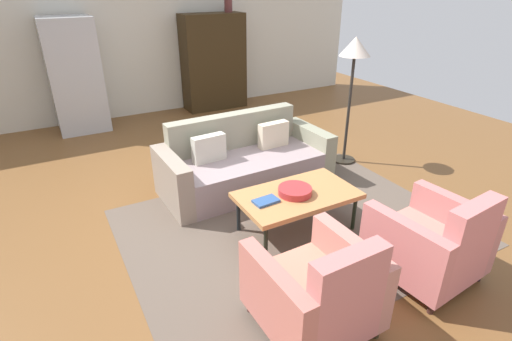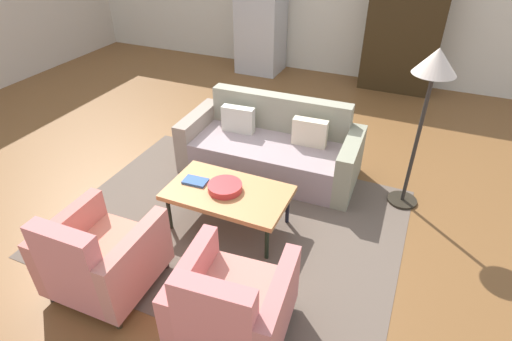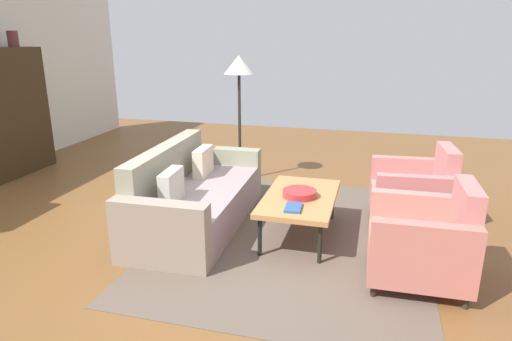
{
  "view_description": "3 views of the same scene",
  "coord_description": "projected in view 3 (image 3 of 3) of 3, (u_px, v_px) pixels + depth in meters",
  "views": [
    {
      "loc": [
        -1.51,
        -3.67,
        2.38
      ],
      "look_at": [
        0.34,
        -0.31,
        0.51
      ],
      "focal_mm": 27.77,
      "sensor_mm": 36.0,
      "label": 1
    },
    {
      "loc": [
        2.06,
        -3.67,
        2.82
      ],
      "look_at": [
        0.75,
        -0.66,
        0.63
      ],
      "focal_mm": 28.69,
      "sensor_mm": 36.0,
      "label": 2
    },
    {
      "loc": [
        -3.7,
        -1.52,
        2.02
      ],
      "look_at": [
        0.48,
        -0.39,
        0.68
      ],
      "focal_mm": 31.69,
      "sensor_mm": 36.0,
      "label": 3
    }
  ],
  "objects": [
    {
      "name": "ground_plane",
      "position": [
        205.0,
        248.0,
        4.39
      ],
      "size": [
        11.76,
        11.76,
        0.0
      ],
      "primitive_type": "plane",
      "color": "brown"
    },
    {
      "name": "area_rug",
      "position": [
        294.0,
        235.0,
        4.68
      ],
      "size": [
        3.4,
        2.6,
        0.01
      ],
      "primitive_type": "cube",
      "color": "brown",
      "rests_on": "ground"
    },
    {
      "name": "couch",
      "position": [
        191.0,
        199.0,
        4.88
      ],
      "size": [
        2.13,
        0.96,
        0.86
      ],
      "rotation": [
        0.0,
        0.0,
        3.17
      ],
      "color": "gray",
      "rests_on": "ground"
    },
    {
      "name": "coffee_table",
      "position": [
        300.0,
        199.0,
        4.55
      ],
      "size": [
        1.2,
        0.7,
        0.44
      ],
      "color": "black",
      "rests_on": "ground"
    },
    {
      "name": "armchair_left",
      "position": [
        427.0,
        244.0,
        3.72
      ],
      "size": [
        0.82,
        0.82,
        0.88
      ],
      "rotation": [
        0.0,
        0.0,
        0.02
      ],
      "color": "#391E1C",
      "rests_on": "ground"
    },
    {
      "name": "armchair_right",
      "position": [
        417.0,
        195.0,
        4.83
      ],
      "size": [
        0.87,
        0.87,
        0.88
      ],
      "rotation": [
        0.0,
        0.0,
        0.09
      ],
      "color": "#3C2A14",
      "rests_on": "ground"
    },
    {
      "name": "fruit_bowl",
      "position": [
        300.0,
        193.0,
        4.5
      ],
      "size": [
        0.34,
        0.34,
        0.07
      ],
      "primitive_type": "cylinder",
      "color": "#BA3032",
      "rests_on": "coffee_table"
    },
    {
      "name": "book_stack",
      "position": [
        293.0,
        208.0,
        4.2
      ],
      "size": [
        0.25,
        0.16,
        0.03
      ],
      "color": "#2F5490",
      "rests_on": "coffee_table"
    },
    {
      "name": "cabinet",
      "position": [
        5.0,
        113.0,
        6.47
      ],
      "size": [
        1.2,
        0.51,
        1.8
      ],
      "color": "#332512",
      "rests_on": "ground"
    },
    {
      "name": "vase_tall",
      "position": [
        13.0,
        39.0,
        6.49
      ],
      "size": [
        0.15,
        0.15,
        0.23
      ],
      "primitive_type": "cylinder",
      "color": "brown",
      "rests_on": "cabinet"
    },
    {
      "name": "floor_lamp",
      "position": [
        239.0,
        77.0,
        5.99
      ],
      "size": [
        0.4,
        0.4,
        1.72
      ],
      "color": "black",
      "rests_on": "ground"
    }
  ]
}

